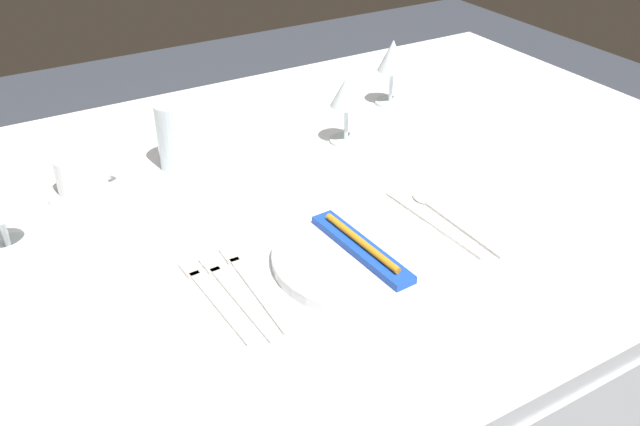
% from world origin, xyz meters
% --- Properties ---
extents(dining_table, '(1.80, 1.11, 0.74)m').
position_xyz_m(dining_table, '(0.00, 0.00, 0.66)').
color(dining_table, white).
rests_on(dining_table, ground).
extents(dinner_plate, '(0.27, 0.27, 0.02)m').
position_xyz_m(dinner_plate, '(0.02, -0.22, 0.75)').
color(dinner_plate, white).
rests_on(dinner_plate, dining_table).
extents(toothbrush_package, '(0.05, 0.21, 0.02)m').
position_xyz_m(toothbrush_package, '(0.02, -0.22, 0.77)').
color(toothbrush_package, blue).
rests_on(toothbrush_package, dinner_plate).
extents(fork_outer, '(0.02, 0.22, 0.00)m').
position_xyz_m(fork_outer, '(-0.15, -0.19, 0.74)').
color(fork_outer, beige).
rests_on(fork_outer, dining_table).
extents(fork_inner, '(0.03, 0.21, 0.00)m').
position_xyz_m(fork_inner, '(-0.18, -0.20, 0.74)').
color(fork_inner, beige).
rests_on(fork_inner, dining_table).
extents(fork_salad, '(0.03, 0.21, 0.00)m').
position_xyz_m(fork_salad, '(-0.21, -0.19, 0.74)').
color(fork_salad, beige).
rests_on(fork_salad, dining_table).
extents(dinner_knife, '(0.03, 0.23, 0.00)m').
position_xyz_m(dinner_knife, '(0.18, -0.20, 0.74)').
color(dinner_knife, beige).
rests_on(dinner_knife, dining_table).
extents(spoon_soup, '(0.03, 0.22, 0.01)m').
position_xyz_m(spoon_soup, '(0.21, -0.19, 0.74)').
color(spoon_soup, beige).
rests_on(spoon_soup, dining_table).
extents(saucer_left, '(0.12, 0.12, 0.01)m').
position_xyz_m(saucer_left, '(-0.29, 0.18, 0.74)').
color(saucer_left, white).
rests_on(saucer_left, dining_table).
extents(coffee_cup_left, '(0.11, 0.08, 0.07)m').
position_xyz_m(coffee_cup_left, '(-0.29, 0.18, 0.78)').
color(coffee_cup_left, white).
rests_on(coffee_cup_left, saucer_left).
extents(wine_glass_centre, '(0.06, 0.06, 0.14)m').
position_xyz_m(wine_glass_centre, '(0.21, 0.13, 0.84)').
color(wine_glass_centre, silver).
rests_on(wine_glass_centre, dining_table).
extents(wine_glass_left, '(0.07, 0.07, 0.14)m').
position_xyz_m(wine_glass_left, '(0.40, 0.24, 0.84)').
color(wine_glass_left, silver).
rests_on(wine_glass_left, dining_table).
extents(drink_tumbler, '(0.07, 0.07, 0.13)m').
position_xyz_m(drink_tumbler, '(-0.11, 0.20, 0.79)').
color(drink_tumbler, silver).
rests_on(drink_tumbler, dining_table).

